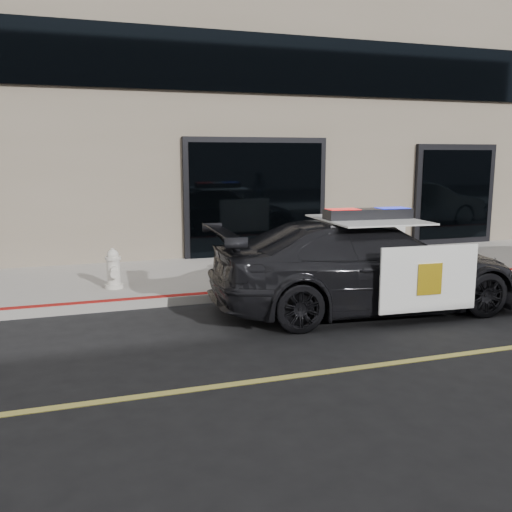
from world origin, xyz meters
name	(u,v)px	position (x,y,z in m)	size (l,w,h in m)	color
ground	(502,349)	(0.00, 0.00, 0.00)	(120.00, 120.00, 0.00)	black
sidewalk_n	(326,268)	(0.00, 5.25, 0.07)	(60.00, 3.50, 0.15)	gray
building_n	(250,28)	(0.00, 10.50, 6.00)	(60.00, 7.00, 12.00)	#756856
police_car	(366,265)	(-0.73, 2.26, 0.74)	(2.66, 5.27, 1.64)	black
fire_hydrant	(113,270)	(-4.50, 4.46, 0.48)	(0.32, 0.45, 0.71)	silver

